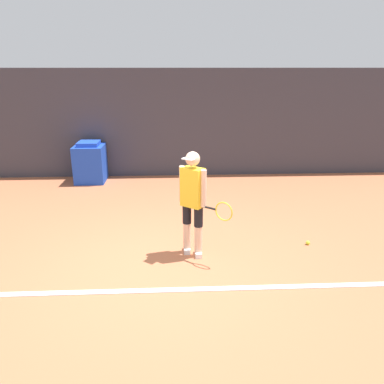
{
  "coord_description": "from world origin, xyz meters",
  "views": [
    {
      "loc": [
        0.2,
        -4.99,
        2.86
      ],
      "look_at": [
        0.48,
        0.6,
        0.98
      ],
      "focal_mm": 35.0,
      "sensor_mm": 36.0,
      "label": 1
    }
  ],
  "objects": [
    {
      "name": "court_baseline",
      "position": [
        0.0,
        -0.64,
        0.01
      ],
      "size": [
        21.6,
        0.1,
        0.01
      ],
      "color": "white",
      "rests_on": "ground_plane"
    },
    {
      "name": "tennis_player",
      "position": [
        0.49,
        0.39,
        0.93
      ],
      "size": [
        0.76,
        0.63,
        1.67
      ],
      "rotation": [
        0.0,
        0.0,
        -0.66
      ],
      "color": "beige",
      "rests_on": "ground_plane"
    },
    {
      "name": "covered_chair",
      "position": [
        -1.97,
        4.53,
        0.5
      ],
      "size": [
        0.74,
        0.79,
        1.05
      ],
      "color": "blue",
      "rests_on": "ground_plane"
    },
    {
      "name": "back_wall",
      "position": [
        0.0,
        5.03,
        1.41
      ],
      "size": [
        24.0,
        0.1,
        2.83
      ],
      "color": "#383842",
      "rests_on": "ground_plane"
    },
    {
      "name": "ground_plane",
      "position": [
        0.0,
        0.0,
        0.0
      ],
      "size": [
        24.0,
        24.0,
        0.0
      ],
      "primitive_type": "plane",
      "color": "#B76642"
    },
    {
      "name": "tennis_ball",
      "position": [
        2.44,
        0.61,
        0.03
      ],
      "size": [
        0.07,
        0.07,
        0.07
      ],
      "color": "#D1E533",
      "rests_on": "ground_plane"
    }
  ]
}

